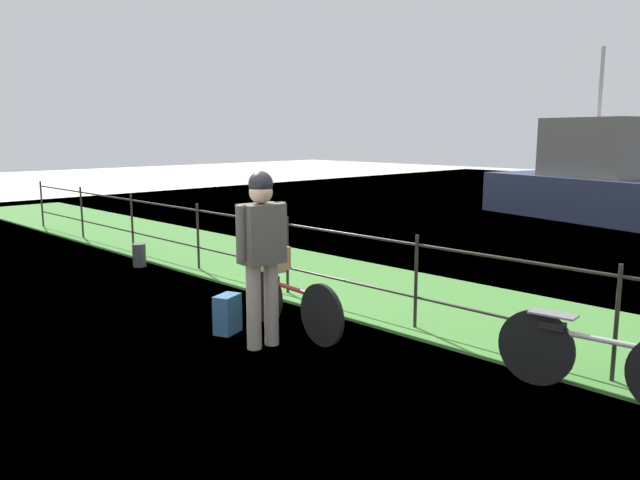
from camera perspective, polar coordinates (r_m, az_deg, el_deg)
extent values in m
plane|color=beige|center=(6.14, -9.78, -9.70)|extent=(60.00, 60.00, 0.00)
cube|color=#478438|center=(7.97, 6.96, -4.97)|extent=(27.00, 2.40, 0.03)
cylinder|color=#28231E|center=(14.79, -23.98, 2.97)|extent=(0.04, 0.04, 1.00)
cylinder|color=#28231E|center=(12.94, -20.86, 2.32)|extent=(0.04, 0.04, 1.00)
cylinder|color=#28231E|center=(11.15, -16.72, 1.45)|extent=(0.04, 0.04, 1.00)
cylinder|color=#28231E|center=(9.44, -11.04, 0.25)|extent=(0.04, 0.04, 1.00)
cylinder|color=#28231E|center=(7.87, -2.98, -1.46)|extent=(0.04, 0.04, 1.00)
cylinder|color=#28231E|center=(6.54, 8.72, -3.88)|extent=(0.04, 0.04, 1.00)
cylinder|color=#28231E|center=(5.62, 25.35, -7.00)|extent=(0.04, 0.04, 1.00)
cylinder|color=#28231E|center=(7.20, 2.31, -3.75)|extent=(18.00, 0.03, 0.03)
cylinder|color=#28231E|center=(7.09, 2.34, 0.60)|extent=(18.00, 0.03, 0.03)
cylinder|color=black|center=(6.04, 0.16, -6.85)|extent=(0.61, 0.10, 0.61)
cylinder|color=black|center=(6.80, -5.06, -4.99)|extent=(0.61, 0.10, 0.61)
cylinder|color=#9E2D2D|center=(6.36, -2.62, -4.40)|extent=(0.76, 0.12, 0.04)
cube|color=black|center=(6.65, -4.51, -3.47)|extent=(0.21, 0.11, 0.06)
cube|color=slate|center=(6.63, -4.52, -2.70)|extent=(0.37, 0.19, 0.02)
cube|color=#A87F51|center=(6.60, -4.53, -1.60)|extent=(0.35, 0.32, 0.24)
ellipsoid|color=tan|center=(6.57, -4.55, -0.01)|extent=(0.29, 0.17, 0.13)
sphere|color=tan|center=(6.46, -3.96, 0.36)|extent=(0.11, 0.11, 0.11)
cylinder|color=gray|center=(6.07, -4.45, -5.77)|extent=(0.14, 0.14, 0.82)
cylinder|color=gray|center=(5.96, -6.05, -6.08)|extent=(0.14, 0.14, 0.82)
cube|color=#4C4742|center=(5.87, -5.34, 0.58)|extent=(0.30, 0.42, 0.56)
cylinder|color=#4C4742|center=(5.98, -3.59, 1.06)|extent=(0.10, 0.10, 0.50)
cylinder|color=#4C4742|center=(5.75, -7.18, 0.64)|extent=(0.10, 0.10, 0.50)
sphere|color=tan|center=(5.82, -5.41, 4.38)|extent=(0.22, 0.22, 0.22)
sphere|color=black|center=(5.81, -5.42, 5.13)|extent=(0.23, 0.23, 0.23)
cube|color=#28517A|center=(6.51, -8.42, -6.68)|extent=(0.27, 0.33, 0.40)
cylinder|color=#38383D|center=(9.98, -16.12, -1.34)|extent=(0.20, 0.20, 0.35)
cylinder|color=black|center=(5.44, 19.04, -9.23)|extent=(0.62, 0.11, 0.62)
cylinder|color=#BCB7B2|center=(5.25, 24.22, -8.28)|extent=(0.77, 0.13, 0.04)
cube|color=black|center=(5.34, 20.38, -7.29)|extent=(0.21, 0.11, 0.06)
cube|color=slate|center=(5.31, 20.44, -6.34)|extent=(0.38, 0.20, 0.02)
cube|color=#2D3856|center=(16.27, 23.54, 3.54)|extent=(5.52, 3.31, 1.00)
cube|color=slate|center=(16.20, 23.83, 7.72)|extent=(2.57, 1.97, 1.38)
cylinder|color=#B2B2B2|center=(16.23, 24.19, 12.96)|extent=(0.10, 0.10, 1.60)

